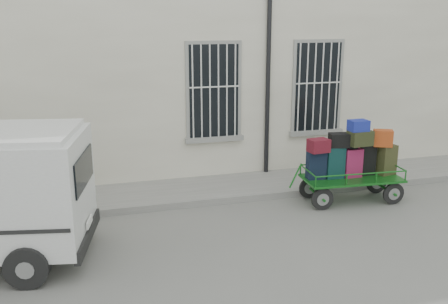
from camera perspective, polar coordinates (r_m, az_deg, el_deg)
name	(u,v)px	position (r m, az deg, el deg)	size (l,w,h in m)	color
ground	(273,225)	(9.94, 5.57, -8.35)	(80.00, 80.00, 0.00)	slate
building	(205,52)	(14.40, -2.22, 11.34)	(24.00, 5.15, 6.00)	beige
sidewalk	(239,187)	(11.84, 1.71, -3.97)	(24.00, 1.70, 0.15)	slate
luggage_cart	(352,162)	(11.23, 14.39, -1.07)	(2.54, 1.11, 1.84)	black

